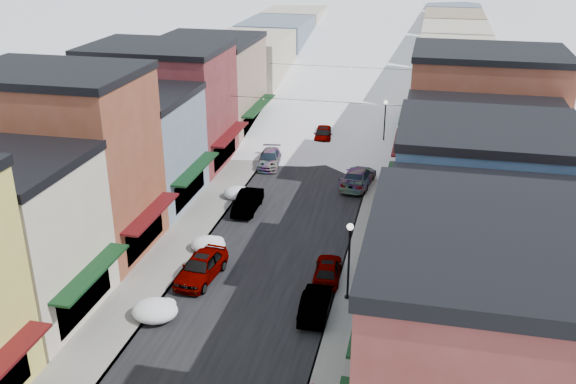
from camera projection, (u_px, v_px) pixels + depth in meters
The scene contains 30 objects.
road at pixel (346, 109), 77.50m from camera, with size 10.00×160.00×0.01m, color black.
sidewalk_left at pixel (293, 106), 78.80m from camera, with size 3.20×160.00×0.15m, color gray.
sidewalk_right at pixel (401, 112), 76.15m from camera, with size 3.20×160.00×0.15m, color gray.
curb_left at pixel (305, 106), 78.49m from camera, with size 0.10×160.00×0.15m, color slate.
curb_right at pixel (388, 111), 76.46m from camera, with size 0.10×160.00×0.15m, color slate.
bldg_l_brick_near at pixel (62, 163), 42.30m from camera, with size 12.30×8.20×12.50m.
bldg_l_grayblue at pixel (128, 148), 50.52m from camera, with size 11.30×9.20×9.00m.
bldg_l_brick_far at pixel (161, 105), 58.43m from camera, with size 13.30×9.20×11.00m.
bldg_l_tan at pixel (208, 86), 67.41m from camera, with size 11.30×11.20×10.00m.
bldg_r_green at pixel (490, 298), 29.84m from camera, with size 11.30×9.20×9.50m.
bldg_r_blue at pixel (481, 210), 37.74m from camera, with size 11.30×9.20×10.50m.
bldg_r_cream at pixel (480, 170), 46.02m from camera, with size 12.30×9.20×9.00m.
bldg_r_brick_far at pixel (483, 119), 53.53m from camera, with size 13.30×9.20×11.50m.
bldg_r_tan at pixel (465, 100), 63.11m from camera, with size 11.30×11.20×9.50m.
distant_blocks at pixel (368, 44), 96.63m from camera, with size 34.00×55.00×8.00m.
overhead_cables at pixel (331, 82), 63.85m from camera, with size 16.40×15.04×0.04m.
car_silver_sedan at pixel (201, 267), 40.43m from camera, with size 1.99×4.96×1.69m, color #A2A5AA.
car_dark_hatch at pixel (248, 202), 50.05m from camera, with size 1.57×4.50×1.48m, color black.
car_silver_wagon at pixel (269, 159), 59.33m from camera, with size 1.93×4.75×1.38m, color gray.
car_green_sedan at pixel (315, 303), 36.81m from camera, with size 1.48×4.24×1.40m, color black.
car_gray_suv at pixel (328, 269), 40.43m from camera, with size 1.65×4.09×1.39m, color gray.
car_black_sedan at pixel (358, 177), 54.73m from camera, with size 2.31×5.68×1.65m, color black.
car_lane_silver at pixel (323, 134), 65.77m from camera, with size 1.91×4.74×1.62m, color #ACADB4.
car_lane_white at pixel (363, 96), 80.61m from camera, with size 2.51×5.44×1.51m, color white.
trash_can at pixel (362, 265), 41.09m from camera, with size 0.53×0.53×0.90m.
streetlamp_near at pixel (349, 252), 37.18m from camera, with size 0.41×0.41×4.92m.
streetlamp_far at pixel (385, 118), 62.52m from camera, with size 0.41×0.41×4.89m.
snow_pile_near at pixel (156, 310), 36.47m from camera, with size 2.68×2.85×1.13m.
snow_pile_mid at pixel (209, 244), 44.05m from camera, with size 2.40×2.68×1.02m.
snow_pile_far at pixel (239, 193), 52.37m from camera, with size 2.40×2.67×1.01m.
Camera 1 is at (9.57, -15.01, 20.92)m, focal length 40.00 mm.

